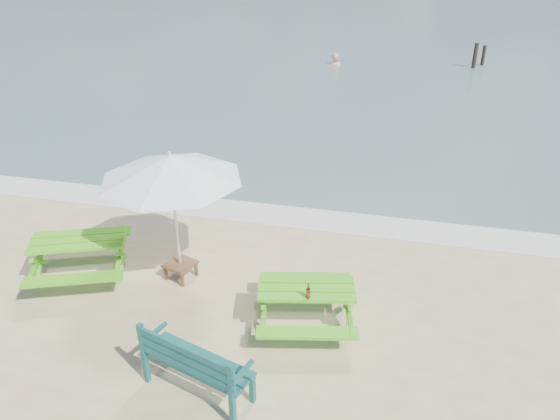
% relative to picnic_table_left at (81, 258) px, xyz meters
% --- Properties ---
extents(foam_strip, '(22.00, 0.90, 0.01)m').
position_rel_picnic_table_left_xyz_m(foam_strip, '(2.63, 2.87, -0.34)').
color(foam_strip, silver).
rests_on(foam_strip, ground).
extents(picnic_table_left, '(2.04, 2.14, 0.73)m').
position_rel_picnic_table_left_xyz_m(picnic_table_left, '(0.00, 0.00, 0.00)').
color(picnic_table_left, '#4FB21A').
rests_on(picnic_table_left, ground).
extents(picnic_table_right, '(1.71, 1.83, 0.67)m').
position_rel_picnic_table_left_xyz_m(picnic_table_right, '(3.95, -0.39, -0.03)').
color(picnic_table_right, '#4AAF1A').
rests_on(picnic_table_right, ground).
extents(park_bench, '(1.56, 0.92, 0.91)m').
position_rel_picnic_table_left_xyz_m(park_bench, '(2.86, -2.01, -0.07)').
color(park_bench, '#104543').
rests_on(park_bench, ground).
extents(side_table, '(0.58, 0.58, 0.30)m').
position_rel_picnic_table_left_xyz_m(side_table, '(1.65, 0.33, -0.20)').
color(side_table, brown).
rests_on(side_table, ground).
extents(patio_umbrella, '(2.88, 2.88, 2.25)m').
position_rel_picnic_table_left_xyz_m(patio_umbrella, '(1.65, 0.33, 1.70)').
color(patio_umbrella, silver).
rests_on(patio_umbrella, ground).
extents(beer_bottle, '(0.06, 0.06, 0.25)m').
position_rel_picnic_table_left_xyz_m(beer_bottle, '(4.02, -0.63, 0.41)').
color(beer_bottle, '#8E5B14').
rests_on(beer_bottle, picnic_table_right).
extents(swimmer, '(0.74, 0.57, 1.82)m').
position_rel_picnic_table_left_xyz_m(swimmer, '(1.99, 16.59, -0.76)').
color(swimmer, tan).
rests_on(swimmer, ground).
extents(mooring_pilings, '(0.56, 0.76, 1.21)m').
position_rel_picnic_table_left_xyz_m(mooring_pilings, '(7.87, 17.60, 0.02)').
color(mooring_pilings, black).
rests_on(mooring_pilings, ground).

